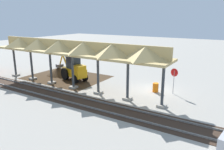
# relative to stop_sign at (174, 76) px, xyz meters

# --- Properties ---
(ground_plane) EXTENTS (120.00, 120.00, 0.00)m
(ground_plane) POSITION_rel_stop_sign_xyz_m (1.99, 0.01, -1.79)
(ground_plane) COLOR #9E998E
(dirt_work_zone) EXTENTS (9.41, 7.00, 0.01)m
(dirt_work_zone) POSITION_rel_stop_sign_xyz_m (12.78, 0.94, -1.78)
(dirt_work_zone) COLOR #42301E
(dirt_work_zone) RESTS_ON ground
(platform_canopy) EXTENTS (20.07, 3.20, 4.90)m
(platform_canopy) POSITION_rel_stop_sign_xyz_m (9.27, 3.66, 2.38)
(platform_canopy) COLOR #9E998E
(platform_canopy) RESTS_ON ground
(rail_tracks) EXTENTS (60.00, 2.58, 0.15)m
(rail_tracks) POSITION_rel_stop_sign_xyz_m (1.99, 6.26, -1.76)
(rail_tracks) COLOR slate
(rail_tracks) RESTS_ON ground
(stop_sign) EXTENTS (0.74, 0.25, 2.47)m
(stop_sign) POSITION_rel_stop_sign_xyz_m (0.00, 0.00, 0.00)
(stop_sign) COLOR gray
(stop_sign) RESTS_ON ground
(backhoe) EXTENTS (5.40, 2.61, 2.82)m
(backhoe) POSITION_rel_stop_sign_xyz_m (11.22, 1.31, -0.52)
(backhoe) COLOR orange
(backhoe) RESTS_ON ground
(dirt_mound) EXTENTS (6.05, 6.05, 1.98)m
(dirt_mound) POSITION_rel_stop_sign_xyz_m (14.49, 0.53, -1.79)
(dirt_mound) COLOR #42301E
(dirt_mound) RESTS_ON ground
(traffic_barrel) EXTENTS (0.56, 0.56, 0.90)m
(traffic_barrel) POSITION_rel_stop_sign_xyz_m (1.61, 0.41, -1.34)
(traffic_barrel) COLOR orange
(traffic_barrel) RESTS_ON ground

